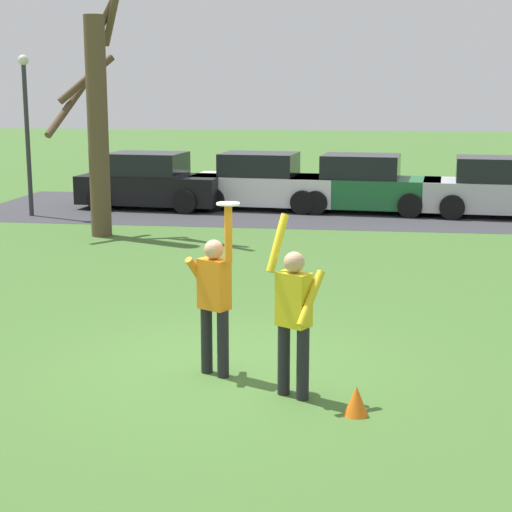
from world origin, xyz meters
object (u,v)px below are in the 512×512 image
Objects in this scene: person_defender at (294,312)px; lamppost_by_lot at (26,119)px; parked_car_silver at (500,189)px; field_cone_orange at (356,401)px; parked_car_black at (151,183)px; parked_car_green at (364,186)px; bare_tree_tall at (98,114)px; parked_car_white at (263,183)px; frisbee_disc at (228,204)px; person_catcher at (214,295)px.

lamppost_by_lot is at bearing -25.53° from person_defender.
field_cone_orange is at bearing -98.75° from parked_car_silver.
field_cone_orange is at bearing -62.25° from parked_car_black.
lamppost_by_lot is at bearing -162.10° from parked_car_green.
field_cone_orange is at bearing -58.68° from bare_tree_tall.
parked_car_white is at bearing -50.64° from person_defender.
field_cone_orange is (-3.52, -14.47, -0.57)m from parked_car_silver.
parked_car_silver is (5.03, 13.56, -1.37)m from frisbee_disc.
lamppost_by_lot is at bearing -154.29° from parked_car_white.
bare_tree_tall is 12.14m from field_cone_orange.
person_defender is 7.61× the size of frisbee_disc.
bare_tree_tall is at bearing -84.46° from parked_car_black.
person_catcher is 1.16m from person_defender.
person_defender is at bearing -64.06° from parked_car_black.
frisbee_disc is 14.53m from parked_car_silver.
bare_tree_tall is at bearing -42.88° from lamppost_by_lot.
person_defender is 1.17m from field_cone_orange.
bare_tree_tall is 20.07× the size of field_cone_orange.
field_cone_orange is at bearing 178.75° from person_defender.
bare_tree_tall reaches higher than person_defender.
parked_car_green is at bearing 90.39° from field_cone_orange.
parked_car_silver is 1.00× the size of lamppost_by_lot.
parked_car_green is 9.36m from lamppost_by_lot.
parked_car_silver is 13.25× the size of field_cone_orange.
parked_car_silver is (5.22, 13.45, -0.25)m from person_catcher.
field_cone_orange is at bearing -31.08° from frisbee_disc.
parked_car_white is 13.25× the size of field_cone_orange.
parked_car_green is at bearing -61.93° from person_defender.
bare_tree_tall is (-3.16, -4.97, 2.08)m from parked_car_white.
frisbee_disc is 10.34m from bare_tree_tall.
parked_car_white reaches higher than field_cone_orange.
person_defender is 0.48× the size of lamppost_by_lot.
person_defender is at bearing -87.51° from parked_car_green.
person_defender is at bearing -101.85° from parked_car_silver.
person_catcher is 0.49× the size of parked_car_silver.
frisbee_disc is at bearing 0.00° from person_defender.
parked_car_black is (-4.69, 13.82, -1.37)m from frisbee_disc.
frisbee_disc reaches higher than parked_car_white.
parked_car_green is 3.64m from parked_car_silver.
lamppost_by_lot is (-6.04, -2.30, 1.86)m from parked_car_white.
person_catcher is 2.16m from field_cone_orange.
person_catcher reaches higher than parked_car_white.
parked_car_green is (2.89, -0.23, 0.00)m from parked_car_white.
parked_car_green is 14.87m from field_cone_orange.
parked_car_green is 0.66× the size of bare_tree_tall.
lamppost_by_lot reaches higher than person_catcher.
lamppost_by_lot is (-2.88, 2.68, -0.22)m from bare_tree_tall.
parked_car_black is 13.25× the size of field_cone_orange.
lamppost_by_lot is (-7.33, 11.77, 1.60)m from person_catcher.
parked_car_white is 6.54m from parked_car_silver.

